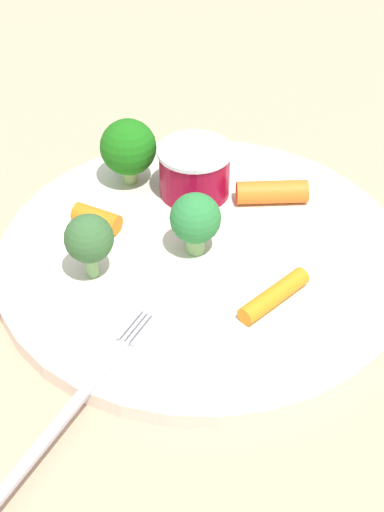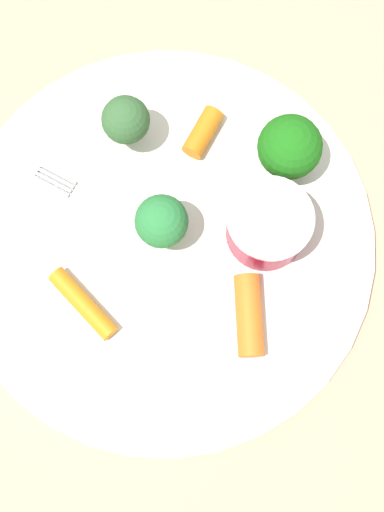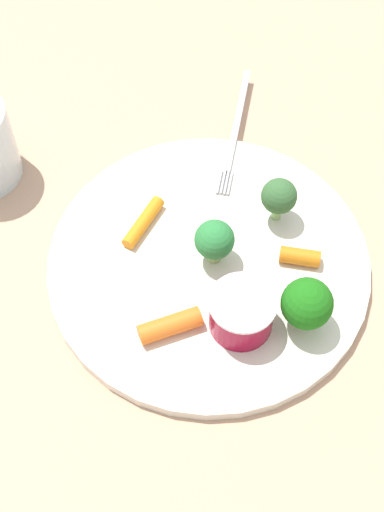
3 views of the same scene
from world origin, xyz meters
name	(u,v)px [view 2 (image 2 of 3)]	position (x,y,z in m)	size (l,w,h in m)	color
ground_plane	(166,244)	(0.00, 0.00, 0.00)	(2.40, 2.40, 0.00)	tan
plate	(165,242)	(0.00, 0.00, 0.01)	(0.29, 0.29, 0.01)	silver
sauce_cup	(268,226)	(0.01, 0.07, 0.03)	(0.06, 0.06, 0.04)	maroon
broccoli_floret_0	(157,223)	(-0.01, 0.00, 0.04)	(0.04, 0.04, 0.05)	#86B76D
broccoli_floret_1	(290,147)	(-0.03, 0.09, 0.04)	(0.04, 0.04, 0.05)	#91BC69
broccoli_floret_2	(126,120)	(-0.08, -0.01, 0.04)	(0.03, 0.03, 0.05)	#87B96E
carrot_stick_0	(83,304)	(0.03, -0.06, 0.02)	(0.01, 0.01, 0.06)	orange
carrot_stick_1	(249,316)	(0.07, 0.04, 0.02)	(0.02, 0.02, 0.05)	orange
carrot_stick_2	(203,132)	(-0.07, 0.04, 0.02)	(0.01, 0.01, 0.04)	orange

